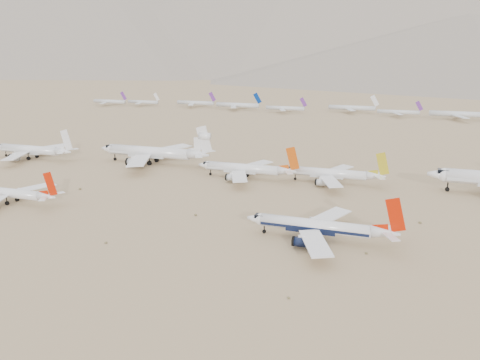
{
  "coord_description": "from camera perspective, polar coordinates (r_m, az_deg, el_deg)",
  "views": [
    {
      "loc": [
        30.73,
        -115.89,
        50.42
      ],
      "look_at": [
        -22.92,
        36.54,
        7.0
      ],
      "focal_mm": 35.0,
      "sensor_mm": 36.0,
      "label": 1
    }
  ],
  "objects": [
    {
      "name": "desert_scrub",
      "position": [
        119.45,
        -11.72,
        -10.11
      ],
      "size": [
        219.83,
        121.67,
        0.63
      ],
      "color": "brown",
      "rests_on": "ground"
    },
    {
      "name": "row2_white_twin",
      "position": [
        254.53,
        -23.94,
        3.35
      ],
      "size": [
        44.85,
        43.89,
        16.03
      ],
      "color": "white",
      "rests_on": "ground"
    },
    {
      "name": "row2_white_trijet",
      "position": [
        225.37,
        -10.28,
        3.36
      ],
      "size": [
        55.72,
        54.46,
        19.75
      ],
      "color": "white",
      "rests_on": "ground"
    },
    {
      "name": "mountain_range",
      "position": [
        1769.89,
        21.79,
        18.56
      ],
      "size": [
        7354.0,
        3024.0,
        470.0
      ],
      "color": "slate",
      "rests_on": "ground"
    },
    {
      "name": "distant_storage_row",
      "position": [
        421.73,
        15.92,
        8.2
      ],
      "size": [
        569.16,
        62.38,
        15.35
      ],
      "color": "silver",
      "rests_on": "ground"
    },
    {
      "name": "second_airliner",
      "position": [
        181.21,
        -25.97,
        -1.49
      ],
      "size": [
        36.25,
        35.43,
        12.85
      ],
      "color": "white",
      "rests_on": "ground"
    },
    {
      "name": "row2_orange_tail",
      "position": [
        195.72,
        0.81,
        1.37
      ],
      "size": [
        41.78,
        40.87,
        14.9
      ],
      "color": "white",
      "rests_on": "ground"
    },
    {
      "name": "main_airliner",
      "position": [
        132.73,
        9.82,
        -5.65
      ],
      "size": [
        41.44,
        40.48,
        14.63
      ],
      "color": "white",
      "rests_on": "ground"
    },
    {
      "name": "ground",
      "position": [
        130.07,
        4.22,
        -7.81
      ],
      "size": [
        7000.0,
        7000.0,
        0.0
      ],
      "primitive_type": "plane",
      "color": "#8D7552",
      "rests_on": "ground"
    },
    {
      "name": "row2_gold_tail",
      "position": [
        192.17,
        11.33,
        0.75
      ],
      "size": [
        39.78,
        38.9,
        14.16
      ],
      "color": "white",
      "rests_on": "ground"
    }
  ]
}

